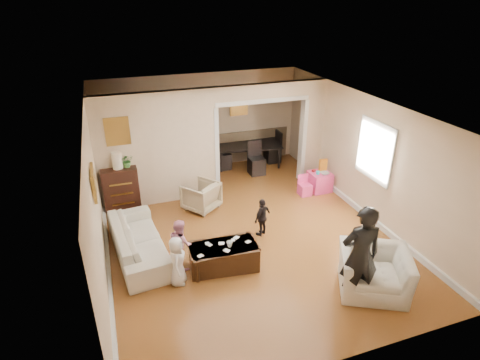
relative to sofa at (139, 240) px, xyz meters
name	(u,v)px	position (x,y,z in m)	size (l,w,h in m)	color
floor	(243,229)	(2.13, 0.19, -0.31)	(7.00, 7.00, 0.00)	#9B6328
partition_left	(158,150)	(0.75, 1.99, 0.99)	(2.75, 0.18, 2.60)	beige
partition_right	(311,131)	(4.60, 1.99, 0.99)	(0.55, 0.18, 2.60)	beige
partition_header	(262,91)	(3.23, 1.99, 2.11)	(2.22, 0.18, 0.35)	beige
window_pane	(375,151)	(4.86, -0.21, 1.24)	(0.03, 0.95, 1.10)	white
framed_art_partition	(117,131)	(-0.07, 1.89, 1.54)	(0.45, 0.03, 0.55)	brown
framed_art_sofa_wall	(94,183)	(-0.58, -0.41, 1.49)	(0.03, 0.55, 0.40)	brown
framed_art_alcove	(239,104)	(3.23, 3.63, 1.39)	(0.45, 0.03, 0.55)	brown
sofa	(139,240)	(0.00, 0.00, 0.00)	(2.15, 0.84, 0.63)	beige
armchair_back	(201,196)	(1.52, 1.32, 0.01)	(0.69, 0.71, 0.65)	tan
armchair_front	(374,272)	(3.53, -2.25, 0.04)	(1.10, 0.96, 0.71)	beige
dresser	(121,190)	(-0.16, 1.82, 0.21)	(0.76, 0.43, 1.05)	black
table_lamp	(117,161)	(-0.16, 1.82, 0.91)	(0.22, 0.22, 0.36)	#FFF1CF
potted_plant	(127,161)	(0.04, 1.82, 0.88)	(0.27, 0.24, 0.30)	#3E7D37
coffee_table	(224,256)	(1.37, -0.87, -0.09)	(1.20, 0.60, 0.45)	#3B2313
coffee_cup	(230,244)	(1.47, -0.92, 0.19)	(0.11, 0.11, 0.10)	silver
play_table	(319,181)	(4.52, 1.25, -0.08)	(0.50, 0.50, 0.48)	#FF4392
cereal_box	(323,165)	(4.64, 1.35, 0.31)	(0.20, 0.07, 0.30)	yellow
cyan_cup	(318,173)	(4.42, 1.20, 0.20)	(0.08, 0.08, 0.08)	#29CED0
toy_block	(314,171)	(4.40, 1.37, 0.19)	(0.08, 0.06, 0.05)	red
play_bowl	(325,173)	(4.57, 1.13, 0.19)	(0.21, 0.21, 0.05)	silver
dining_table	(248,154)	(3.40, 3.33, 0.00)	(1.80, 1.00, 0.63)	black
adult_person	(360,256)	(3.10, -2.37, 0.55)	(0.63, 0.41, 1.72)	black
child_kneel_a	(177,261)	(0.52, -1.02, 0.13)	(0.44, 0.28, 0.89)	white
child_kneel_b	(181,243)	(0.67, -0.57, 0.16)	(0.46, 0.36, 0.94)	pink
child_toddler	(262,217)	(2.42, -0.12, 0.09)	(0.48, 0.20, 0.82)	black
craft_papers	(223,245)	(1.38, -0.84, 0.14)	(1.03, 0.46, 0.00)	white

